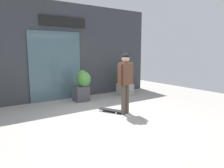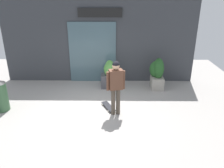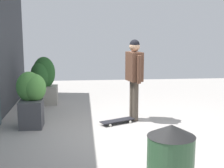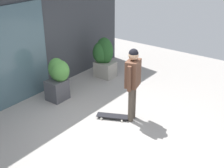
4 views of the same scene
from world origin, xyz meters
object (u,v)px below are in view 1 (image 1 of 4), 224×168
at_px(skateboarder, 125,77).
at_px(skateboard, 111,110).
at_px(planter_box_right, 83,84).
at_px(planter_box_left, 124,79).

xyz_separation_m(skateboarder, skateboard, (-0.24, 0.39, -1.02)).
bearing_deg(planter_box_right, planter_box_left, -0.38).
xyz_separation_m(skateboarder, planter_box_right, (-0.26, 2.15, -0.44)).
bearing_deg(skateboard, planter_box_left, -72.84).
distance_m(skateboard, planter_box_left, 2.66).
bearing_deg(planter_box_left, skateboarder, -127.91).
relative_size(skateboard, planter_box_left, 0.63).
bearing_deg(planter_box_left, planter_box_right, 179.62).
xyz_separation_m(planter_box_left, planter_box_right, (-1.93, 0.01, -0.02)).
relative_size(skateboarder, planter_box_left, 1.41).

